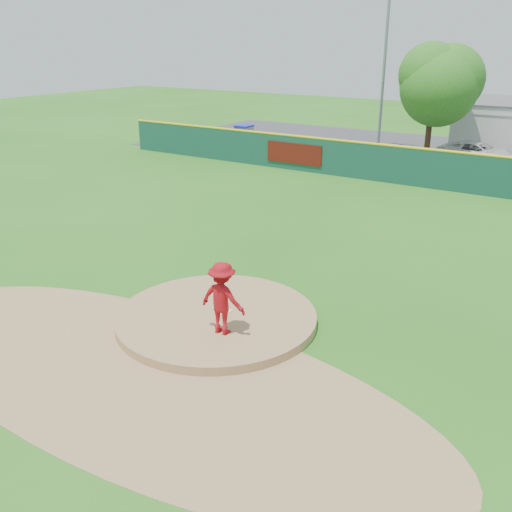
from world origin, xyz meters
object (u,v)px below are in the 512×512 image
Objects in this scene: deciduous_tree at (433,86)px; van at (477,153)px; playground_slide at (243,137)px; light_pole_left at (385,58)px; pitcher at (222,298)px.

van is at bearing 14.41° from deciduous_tree.
light_pole_left is at bearing 31.51° from playground_slide.
light_pole_left reaches higher than playground_slide.
deciduous_tree is (-2.93, -0.75, 3.87)m from van.
pitcher is 26.50m from van.
van is 0.65× the size of deciduous_tree.
van is at bearing -93.77° from pitcher.
van is 1.60× the size of playground_slide.
pitcher is 0.26× the size of deciduous_tree.
pitcher is 27.20m from playground_slide.
pitcher is at bearing -56.99° from playground_slide.
playground_slide is at bearing -148.49° from light_pole_left.
light_pole_left reaches higher than pitcher.
deciduous_tree is at bearing -26.57° from light_pole_left.
light_pole_left is at bearing -79.72° from pitcher.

